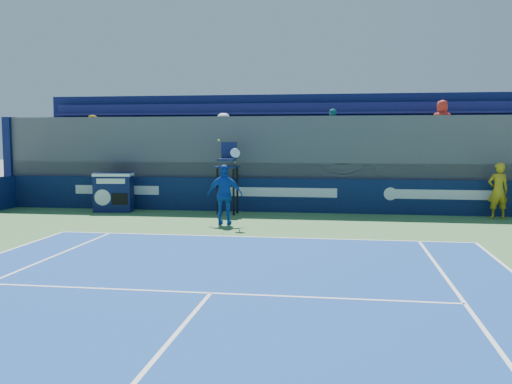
# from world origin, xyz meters

# --- Properties ---
(ball_person) EXTENTS (0.71, 0.51, 1.82)m
(ball_person) POSITION_xyz_m (7.16, 16.52, 0.92)
(ball_person) COLOR gold
(ball_person) RESTS_ON apron
(back_hoarding) EXTENTS (20.40, 0.21, 1.20)m
(back_hoarding) POSITION_xyz_m (0.00, 17.10, 0.60)
(back_hoarding) COLOR #0B1942
(back_hoarding) RESTS_ON ground
(match_clock) EXTENTS (1.41, 0.90, 1.40)m
(match_clock) POSITION_xyz_m (-5.84, 16.32, 0.74)
(match_clock) COLOR #0E1746
(match_clock) RESTS_ON ground
(umpire_chair) EXTENTS (0.73, 0.73, 2.48)m
(umpire_chair) POSITION_xyz_m (-1.71, 16.29, 1.53)
(umpire_chair) COLOR black
(umpire_chair) RESTS_ON ground
(tennis_player) EXTENTS (1.08, 0.49, 2.57)m
(tennis_player) POSITION_xyz_m (-1.32, 13.94, 0.92)
(tennis_player) COLOR #1547AD
(tennis_player) RESTS_ON apron
(stadium_seating) EXTENTS (21.00, 4.05, 4.40)m
(stadium_seating) POSITION_xyz_m (-0.00, 19.14, 1.84)
(stadium_seating) COLOR #49494E
(stadium_seating) RESTS_ON ground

